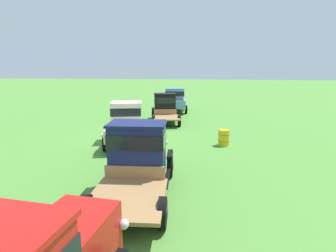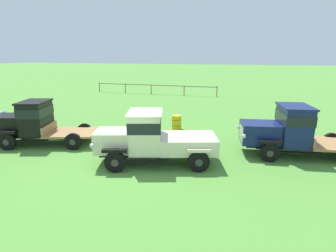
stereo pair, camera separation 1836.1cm
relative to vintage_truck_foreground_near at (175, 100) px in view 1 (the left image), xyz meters
The scene contains 6 objects.
ground_plane 11.71m from the vintage_truck_foreground_near, ahead, with size 240.00×240.00×0.00m, color #518E38.
vintage_truck_foreground_near is the anchor object (origin of this frame).
vintage_truck_second_in_line 5.70m from the vintage_truck_foreground_near, ahead, with size 5.31×3.17×2.25m.
vintage_truck_midrow_center 12.38m from the vintage_truck_foreground_near, ahead, with size 5.34×3.17×2.24m.
vintage_truck_far_side 18.09m from the vintage_truck_foreground_near, ahead, with size 5.63×2.81×2.31m.
oil_drum_beside_row 13.06m from the vintage_truck_foreground_near, 22.56° to the left, with size 0.62×0.62×0.86m.
Camera 1 is at (14.46, 5.92, 3.93)m, focal length 28.00 mm.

